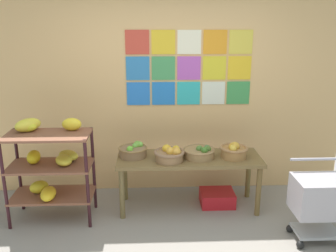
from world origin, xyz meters
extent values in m
cube|color=#E0AF6F|center=(0.00, 1.81, 1.45)|extent=(4.54, 0.06, 2.91)
cube|color=#C83F2F|center=(-0.34, 1.77, 1.91)|extent=(0.29, 0.01, 0.29)
cube|color=yellow|center=(-0.03, 1.77, 1.91)|extent=(0.29, 0.01, 0.29)
cube|color=#F4EDCC|center=(0.28, 1.77, 1.91)|extent=(0.29, 0.01, 0.29)
cube|color=orange|center=(0.59, 1.77, 1.91)|extent=(0.29, 0.01, 0.29)
cube|color=gold|center=(0.91, 1.77, 1.91)|extent=(0.29, 0.01, 0.29)
cube|color=#2C76B8|center=(-0.34, 1.77, 1.60)|extent=(0.29, 0.01, 0.29)
cube|color=#409253|center=(-0.03, 1.77, 1.60)|extent=(0.29, 0.01, 0.29)
cube|color=#AE51B5|center=(0.28, 1.77, 1.60)|extent=(0.29, 0.01, 0.29)
cube|color=yellow|center=(0.59, 1.77, 1.60)|extent=(0.29, 0.01, 0.29)
cube|color=yellow|center=(0.91, 1.77, 1.60)|extent=(0.29, 0.01, 0.29)
cube|color=blue|center=(-0.34, 1.77, 1.28)|extent=(0.29, 0.01, 0.29)
cube|color=blue|center=(-0.03, 1.77, 1.28)|extent=(0.29, 0.01, 0.29)
cube|color=#29ADB1|center=(0.28, 1.77, 1.28)|extent=(0.29, 0.01, 0.29)
cube|color=silver|center=(0.59, 1.77, 1.28)|extent=(0.29, 0.01, 0.29)
cube|color=#3B914A|center=(0.91, 1.77, 1.28)|extent=(0.29, 0.01, 0.29)
cylinder|color=#33161B|center=(-1.72, 0.83, 0.50)|extent=(0.04, 0.04, 1.00)
cylinder|color=#33161B|center=(-0.86, 0.83, 0.50)|extent=(0.04, 0.04, 1.00)
cylinder|color=#33161B|center=(-1.72, 1.27, 0.50)|extent=(0.04, 0.04, 1.00)
cylinder|color=#33161B|center=(-0.86, 1.27, 0.50)|extent=(0.04, 0.04, 1.00)
cube|color=brown|center=(-1.29, 1.05, 0.28)|extent=(0.89, 0.47, 0.03)
ellipsoid|color=yellow|center=(-1.31, 0.94, 0.35)|extent=(0.20, 0.31, 0.12)
ellipsoid|color=yellow|center=(-1.45, 1.08, 0.37)|extent=(0.25, 0.22, 0.14)
cube|color=brown|center=(-1.29, 1.05, 0.63)|extent=(0.89, 0.47, 0.02)
ellipsoid|color=yellow|center=(-1.12, 1.19, 0.70)|extent=(0.32, 0.31, 0.11)
ellipsoid|color=yellow|center=(-1.48, 1.10, 0.72)|extent=(0.15, 0.22, 0.15)
ellipsoid|color=yellow|center=(-1.14, 1.04, 0.70)|extent=(0.27, 0.30, 0.11)
cube|color=brown|center=(-1.29, 1.05, 0.99)|extent=(0.89, 0.47, 0.02)
ellipsoid|color=yellow|center=(-1.53, 1.16, 1.07)|extent=(0.32, 0.32, 0.14)
ellipsoid|color=yellow|center=(-1.55, 1.14, 1.05)|extent=(0.25, 0.14, 0.11)
ellipsoid|color=yellow|center=(-1.06, 1.17, 1.07)|extent=(0.22, 0.13, 0.14)
cube|color=brown|center=(0.25, 1.24, 0.62)|extent=(1.66, 0.58, 0.04)
cylinder|color=brown|center=(-0.52, 1.01, 0.30)|extent=(0.06, 0.06, 0.60)
cylinder|color=brown|center=(1.02, 1.01, 0.30)|extent=(0.06, 0.06, 0.60)
cylinder|color=brown|center=(-0.52, 1.47, 0.30)|extent=(0.06, 0.06, 0.60)
cylinder|color=brown|center=(1.02, 1.47, 0.30)|extent=(0.06, 0.06, 0.60)
cylinder|color=olive|center=(-0.40, 1.29, 0.69)|extent=(0.32, 0.32, 0.10)
torus|color=olive|center=(-0.40, 1.29, 0.74)|extent=(0.34, 0.34, 0.02)
sphere|color=#6BBF34|center=(-0.43, 1.22, 0.75)|extent=(0.08, 0.08, 0.08)
sphere|color=#6EAE3A|center=(-0.35, 1.35, 0.76)|extent=(0.09, 0.09, 0.09)
sphere|color=#73BD46|center=(-0.38, 1.33, 0.75)|extent=(0.07, 0.07, 0.07)
sphere|color=#74B53A|center=(-0.34, 1.36, 0.76)|extent=(0.08, 0.08, 0.08)
sphere|color=#76BB45|center=(-0.32, 1.36, 0.76)|extent=(0.07, 0.07, 0.07)
cylinder|color=#987449|center=(0.36, 1.23, 0.69)|extent=(0.35, 0.35, 0.10)
torus|color=olive|center=(0.36, 1.23, 0.73)|extent=(0.37, 0.37, 0.02)
sphere|color=#476E2B|center=(0.37, 1.22, 0.74)|extent=(0.08, 0.08, 0.08)
sphere|color=#476E35|center=(0.45, 1.22, 0.75)|extent=(0.08, 0.08, 0.08)
sphere|color=#486826|center=(0.46, 1.20, 0.75)|extent=(0.08, 0.08, 0.08)
sphere|color=#3E6F24|center=(0.41, 1.15, 0.75)|extent=(0.08, 0.08, 0.08)
cylinder|color=#A47540|center=(0.76, 1.21, 0.70)|extent=(0.29, 0.29, 0.12)
torus|color=#9E7045|center=(0.76, 1.21, 0.75)|extent=(0.32, 0.32, 0.03)
sphere|color=gold|center=(0.73, 1.12, 0.77)|extent=(0.08, 0.08, 0.08)
sphere|color=gold|center=(0.77, 1.20, 0.77)|extent=(0.11, 0.11, 0.11)
sphere|color=gold|center=(0.74, 1.20, 0.76)|extent=(0.09, 0.09, 0.09)
sphere|color=gold|center=(0.77, 1.20, 0.77)|extent=(0.11, 0.11, 0.11)
sphere|color=gold|center=(0.76, 1.21, 0.77)|extent=(0.11, 0.11, 0.11)
sphere|color=gold|center=(0.75, 1.24, 0.76)|extent=(0.09, 0.09, 0.09)
cylinder|color=olive|center=(0.01, 1.13, 0.69)|extent=(0.31, 0.31, 0.10)
torus|color=#896549|center=(0.01, 1.13, 0.74)|extent=(0.35, 0.35, 0.03)
sphere|color=gold|center=(0.02, 1.10, 0.76)|extent=(0.10, 0.10, 0.10)
sphere|color=gold|center=(0.09, 1.18, 0.76)|extent=(0.09, 0.09, 0.09)
sphere|color=gold|center=(0.02, 1.10, 0.76)|extent=(0.09, 0.09, 0.09)
sphere|color=gold|center=(-0.01, 1.19, 0.76)|extent=(0.10, 0.10, 0.10)
sphere|color=gold|center=(0.00, 1.22, 0.75)|extent=(0.08, 0.08, 0.08)
sphere|color=gold|center=(0.09, 1.08, 0.76)|extent=(0.10, 0.10, 0.10)
cube|color=red|center=(0.60, 1.29, 0.08)|extent=(0.40, 0.33, 0.17)
sphere|color=black|center=(1.27, 0.35, 0.04)|extent=(0.08, 0.08, 0.08)
sphere|color=black|center=(1.27, 0.64, 0.04)|extent=(0.08, 0.08, 0.08)
sphere|color=black|center=(1.69, 0.64, 0.04)|extent=(0.08, 0.08, 0.08)
cube|color=#A5A8AD|center=(1.48, 0.50, 0.10)|extent=(0.44, 0.31, 0.03)
cube|color=#A5A0AA|center=(1.48, 0.50, 0.49)|extent=(0.52, 0.39, 0.36)
cylinder|color=#A5A0AA|center=(1.48, 0.72, 0.79)|extent=(0.49, 0.03, 0.03)
camera|label=1|loc=(-0.16, -2.75, 2.18)|focal=39.50mm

